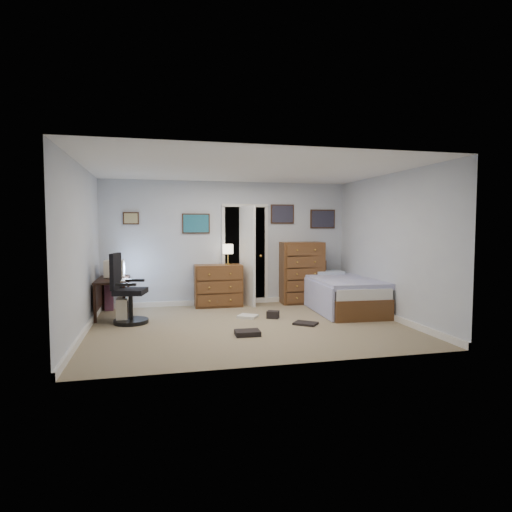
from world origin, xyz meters
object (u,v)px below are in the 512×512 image
(office_chair, at_px, (127,296))
(bed, at_px, (342,294))
(low_dresser, at_px, (218,285))
(computer_desk, at_px, (108,287))
(tall_dresser, at_px, (302,273))

(office_chair, xyz_separation_m, bed, (3.90, 0.20, -0.13))
(low_dresser, bearing_deg, bed, -22.20)
(low_dresser, bearing_deg, computer_desk, -165.92)
(computer_desk, relative_size, tall_dresser, 0.91)
(computer_desk, relative_size, office_chair, 1.00)
(office_chair, xyz_separation_m, low_dresser, (1.68, 1.16, -0.03))
(bed, bearing_deg, office_chair, -174.08)
(office_chair, distance_m, tall_dresser, 3.61)
(office_chair, relative_size, bed, 0.55)
(low_dresser, distance_m, bed, 2.42)
(computer_desk, relative_size, low_dresser, 1.23)
(computer_desk, height_order, bed, bed)
(computer_desk, bearing_deg, tall_dresser, 7.04)
(office_chair, height_order, tall_dresser, tall_dresser)
(computer_desk, height_order, tall_dresser, tall_dresser)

